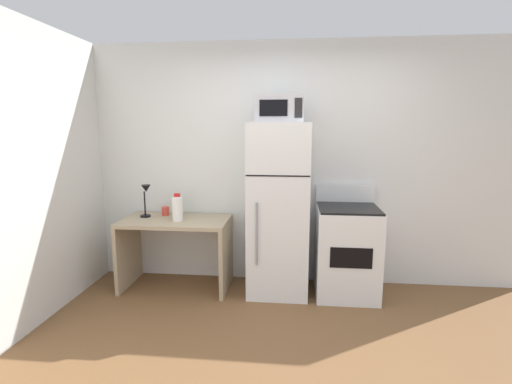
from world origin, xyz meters
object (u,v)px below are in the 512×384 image
desk (176,240)px  refrigerator (279,210)px  spray_bottle (178,207)px  microwave (280,109)px  coffee_mug (165,211)px  oven_range (347,250)px  desk_lamp (146,195)px  paper_towel_roll (177,209)px

desk → refrigerator: (1.09, 0.01, 0.36)m
spray_bottle → microwave: size_ratio=0.54×
microwave → coffee_mug: bearing=171.9°
coffee_mug → spray_bottle: bearing=-1.4°
spray_bottle → microwave: (1.11, -0.18, 1.03)m
microwave → oven_range: microwave is taller
desk → desk_lamp: size_ratio=3.18×
spray_bottle → paper_towel_roll: bearing=-73.0°
coffee_mug → microwave: microwave is taller
oven_range → coffee_mug: bearing=175.3°
spray_bottle → oven_range: oven_range is taller
desk → oven_range: 1.79m
desk_lamp → coffee_mug: bearing=32.3°
desk_lamp → refrigerator: (1.42, -0.05, -0.11)m
paper_towel_roll → microwave: bearing=2.5°
spray_bottle → coffee_mug: size_ratio=2.62×
oven_range → refrigerator: bearing=179.8°
desk_lamp → microwave: 1.68m
desk_lamp → oven_range: desk_lamp is taller
desk_lamp → oven_range: (2.12, -0.05, -0.52)m
paper_towel_roll → microwave: (1.04, 0.05, 1.01)m
spray_bottle → refrigerator: size_ratio=0.14×
desk → paper_towel_roll: (0.05, -0.06, 0.35)m
desk → desk_lamp: (-0.33, 0.06, 0.47)m
paper_towel_roll → spray_bottle: bearing=107.0°
refrigerator → oven_range: refrigerator is taller
oven_range → microwave: bearing=-178.5°
desk → microwave: microwave is taller
coffee_mug → oven_range: (1.95, -0.16, -0.33)m
refrigerator → desk: bearing=-179.4°
desk_lamp → microwave: (1.42, -0.07, 0.89)m
coffee_mug → microwave: size_ratio=0.21×
spray_bottle → oven_range: (1.81, -0.16, -0.38)m
refrigerator → oven_range: bearing=-0.2°
spray_bottle → refrigerator: bearing=-7.9°
desk_lamp → spray_bottle: (0.31, 0.10, -0.14)m
refrigerator → oven_range: 0.81m
desk_lamp → spray_bottle: bearing=18.4°
desk → coffee_mug: (-0.16, 0.17, 0.28)m
spray_bottle → oven_range: 1.86m
desk → microwave: 1.74m
paper_towel_roll → refrigerator: (1.04, 0.07, 0.01)m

